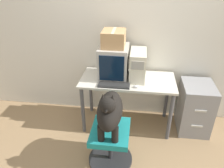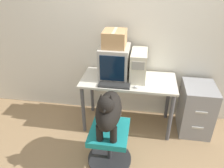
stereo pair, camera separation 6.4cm
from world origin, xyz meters
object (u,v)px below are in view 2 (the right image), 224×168
Objects in this scene: office_chair at (109,144)px; cardboard_box at (115,39)px; crt_monitor at (114,62)px; dog at (109,111)px; pc_tower at (139,65)px; keyboard at (114,85)px; filing_cabinet at (196,109)px.

office_chair is 1.68× the size of cardboard_box.
dog is (0.06, -0.82, -0.20)m from crt_monitor.
dog is (-0.26, -0.82, -0.17)m from pc_tower.
dog is at bearing -85.68° from crt_monitor.
keyboard is 0.72m from office_chair.
cardboard_box is at bearing 178.79° from filing_cabinet.
filing_cabinet is at bearing -1.02° from crt_monitor.
office_chair is (0.06, -0.78, -0.71)m from crt_monitor.
dog is at bearing -143.75° from filing_cabinet.
pc_tower is 0.47m from cardboard_box.
filing_cabinet is (1.15, -0.02, -0.62)m from crt_monitor.
office_chair is (-0.26, -0.78, -0.68)m from pc_tower.
crt_monitor is at bearing 179.84° from pc_tower.
cardboard_box is (-0.04, 0.27, 0.52)m from keyboard.
keyboard is at bearing 92.54° from dog.
dog is 0.80× the size of filing_cabinet.
filing_cabinet is 1.49m from cardboard_box.
cardboard_box reaches higher than pc_tower.
cardboard_box is (0.00, 0.00, 0.32)m from crt_monitor.
keyboard is 0.71× the size of dog.
cardboard_box is at bearing 94.51° from office_chair.
pc_tower is at bearing 71.56° from office_chair.
crt_monitor is 0.81× the size of office_chair.
pc_tower is 1.02m from filing_cabinet.
filing_cabinet is (1.12, 0.25, -0.42)m from keyboard.
office_chair is 0.51m from dog.
cardboard_box is at bearing 179.15° from pc_tower.
dog is at bearing -85.70° from cardboard_box.
keyboard is 0.76× the size of office_chair.
keyboard is at bearing -167.60° from filing_cabinet.
pc_tower reaches higher than filing_cabinet.
cardboard_box is (-0.06, 0.79, 1.03)m from office_chair.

